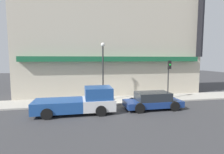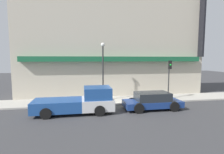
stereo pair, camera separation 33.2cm
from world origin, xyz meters
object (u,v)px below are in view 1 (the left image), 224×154
street_lamp (103,65)px  traffic_light (169,73)px  parked_car (153,101)px  fire_hydrant (96,99)px  pickup_truck (81,102)px

street_lamp → traffic_light: street_lamp is taller
parked_car → fire_hydrant: 4.92m
street_lamp → fire_hydrant: bearing=-137.0°
parked_car → fire_hydrant: bearing=149.6°
street_lamp → pickup_truck: bearing=-124.6°
pickup_truck → street_lamp: size_ratio=1.08×
fire_hydrant → street_lamp: street_lamp is taller
parked_car → street_lamp: street_lamp is taller
street_lamp → parked_car: bearing=-40.7°
pickup_truck → parked_car: bearing=0.3°
parked_car → street_lamp: bearing=137.6°
traffic_light → fire_hydrant: bearing=-179.0°
pickup_truck → parked_car: size_ratio=1.28×
pickup_truck → parked_car: 5.67m
street_lamp → traffic_light: 6.36m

